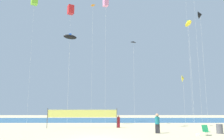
{
  "coord_description": "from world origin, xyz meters",
  "views": [
    {
      "loc": [
        1.06,
        -17.34,
        2.35
      ],
      "look_at": [
        1.19,
        6.23,
        6.46
      ],
      "focal_mm": 35.28,
      "sensor_mm": 36.0,
      "label": 1
    }
  ],
  "objects_px": {
    "trash_barrel": "(220,129)",
    "kite_lime_box": "(34,0)",
    "kite_black_delta": "(200,15)",
    "kite_black_inflatable": "(70,37)",
    "kite_pink_box": "(106,3)",
    "folding_beach_chair": "(206,130)",
    "volleyball_net": "(83,114)",
    "kite_red_box": "(71,10)",
    "beach_handbag": "(198,135)",
    "kite_orange_diamond": "(93,8)",
    "kite_yellow_delta": "(183,79)",
    "kite_yellow_inflatable": "(188,24)",
    "kite_black_diamond": "(133,43)",
    "beachgoer_teal_shirt": "(157,123)",
    "beachgoer_maroon_shirt": "(119,121)"
  },
  "relations": [
    {
      "from": "trash_barrel",
      "to": "kite_lime_box",
      "type": "distance_m",
      "value": 32.79
    },
    {
      "from": "volleyball_net",
      "to": "beach_handbag",
      "type": "height_order",
      "value": "volleyball_net"
    },
    {
      "from": "beachgoer_teal_shirt",
      "to": "kite_yellow_inflatable",
      "type": "xyz_separation_m",
      "value": [
        4.17,
        1.6,
        10.66
      ]
    },
    {
      "from": "kite_red_box",
      "to": "kite_black_inflatable",
      "type": "height_order",
      "value": "kite_red_box"
    },
    {
      "from": "beachgoer_teal_shirt",
      "to": "kite_pink_box",
      "type": "bearing_deg",
      "value": -105.95
    },
    {
      "from": "beach_handbag",
      "to": "kite_lime_box",
      "type": "xyz_separation_m",
      "value": [
        -20.19,
        14.55,
        19.96
      ]
    },
    {
      "from": "kite_black_delta",
      "to": "kite_lime_box",
      "type": "height_order",
      "value": "kite_lime_box"
    },
    {
      "from": "kite_pink_box",
      "to": "kite_orange_diamond",
      "type": "xyz_separation_m",
      "value": [
        -2.03,
        4.78,
        1.58
      ]
    },
    {
      "from": "beachgoer_teal_shirt",
      "to": "beach_handbag",
      "type": "relative_size",
      "value": 6.22
    },
    {
      "from": "beach_handbag",
      "to": "kite_black_diamond",
      "type": "bearing_deg",
      "value": 115.85
    },
    {
      "from": "kite_yellow_inflatable",
      "to": "kite_red_box",
      "type": "xyz_separation_m",
      "value": [
        -15.72,
        13.1,
        7.79
      ]
    },
    {
      "from": "trash_barrel",
      "to": "kite_yellow_delta",
      "type": "xyz_separation_m",
      "value": [
        -0.63,
        7.73,
        5.83
      ]
    },
    {
      "from": "kite_red_box",
      "to": "kite_orange_diamond",
      "type": "relative_size",
      "value": 1.15
    },
    {
      "from": "kite_yellow_delta",
      "to": "kite_black_diamond",
      "type": "xyz_separation_m",
      "value": [
        -6.59,
        -0.48,
        4.84
      ]
    },
    {
      "from": "volleyball_net",
      "to": "kite_black_delta",
      "type": "xyz_separation_m",
      "value": [
        15.34,
        0.19,
        12.97
      ]
    },
    {
      "from": "beachgoer_maroon_shirt",
      "to": "volleyball_net",
      "type": "relative_size",
      "value": 0.18
    },
    {
      "from": "volleyball_net",
      "to": "kite_black_delta",
      "type": "relative_size",
      "value": 0.56
    },
    {
      "from": "beachgoer_teal_shirt",
      "to": "kite_black_delta",
      "type": "xyz_separation_m",
      "value": [
        7.44,
        5.88,
        13.62
      ]
    },
    {
      "from": "beachgoer_teal_shirt",
      "to": "kite_black_diamond",
      "type": "distance_m",
      "value": 12.37
    },
    {
      "from": "beachgoer_teal_shirt",
      "to": "kite_black_inflatable",
      "type": "height_order",
      "value": "kite_black_inflatable"
    },
    {
      "from": "kite_yellow_delta",
      "to": "kite_orange_diamond",
      "type": "bearing_deg",
      "value": 173.6
    },
    {
      "from": "kite_orange_diamond",
      "to": "beachgoer_teal_shirt",
      "type": "bearing_deg",
      "value": -51.02
    },
    {
      "from": "kite_red_box",
      "to": "kite_orange_diamond",
      "type": "distance_m",
      "value": 7.75
    },
    {
      "from": "kite_lime_box",
      "to": "beachgoer_teal_shirt",
      "type": "bearing_deg",
      "value": -35.83
    },
    {
      "from": "beachgoer_maroon_shirt",
      "to": "volleyball_net",
      "type": "height_order",
      "value": "volleyball_net"
    },
    {
      "from": "folding_beach_chair",
      "to": "kite_pink_box",
      "type": "distance_m",
      "value": 18.32
    },
    {
      "from": "kite_black_inflatable",
      "to": "trash_barrel",
      "type": "bearing_deg",
      "value": -31.3
    },
    {
      "from": "beachgoer_maroon_shirt",
      "to": "kite_orange_diamond",
      "type": "relative_size",
      "value": 0.09
    },
    {
      "from": "trash_barrel",
      "to": "beachgoer_maroon_shirt",
      "type": "bearing_deg",
      "value": 144.81
    },
    {
      "from": "folding_beach_chair",
      "to": "trash_barrel",
      "type": "distance_m",
      "value": 2.28
    },
    {
      "from": "kite_black_inflatable",
      "to": "kite_lime_box",
      "type": "bearing_deg",
      "value": 157.59
    },
    {
      "from": "kite_yellow_inflatable",
      "to": "trash_barrel",
      "type": "bearing_deg",
      "value": -48.83
    },
    {
      "from": "kite_red_box",
      "to": "beach_handbag",
      "type": "bearing_deg",
      "value": -49.18
    },
    {
      "from": "beachgoer_maroon_shirt",
      "to": "folding_beach_chair",
      "type": "bearing_deg",
      "value": 179.74
    },
    {
      "from": "kite_pink_box",
      "to": "kite_black_inflatable",
      "type": "xyz_separation_m",
      "value": [
        -5.4,
        5.6,
        -2.57
      ]
    },
    {
      "from": "kite_black_delta",
      "to": "kite_black_inflatable",
      "type": "height_order",
      "value": "kite_black_delta"
    },
    {
      "from": "kite_black_delta",
      "to": "kite_black_inflatable",
      "type": "relative_size",
      "value": 1.14
    },
    {
      "from": "kite_black_inflatable",
      "to": "kite_orange_diamond",
      "type": "height_order",
      "value": "kite_orange_diamond"
    },
    {
      "from": "folding_beach_chair",
      "to": "kite_black_inflatable",
      "type": "xyz_separation_m",
      "value": [
        -14.46,
        11.24,
        12.31
      ]
    },
    {
      "from": "kite_black_delta",
      "to": "kite_yellow_inflatable",
      "type": "xyz_separation_m",
      "value": [
        -3.27,
        -4.28,
        -2.96
      ]
    },
    {
      "from": "folding_beach_chair",
      "to": "kite_black_delta",
      "type": "bearing_deg",
      "value": 96.24
    },
    {
      "from": "trash_barrel",
      "to": "kite_pink_box",
      "type": "bearing_deg",
      "value": 158.39
    },
    {
      "from": "kite_orange_diamond",
      "to": "kite_yellow_delta",
      "type": "bearing_deg",
      "value": -6.4
    },
    {
      "from": "trash_barrel",
      "to": "kite_black_diamond",
      "type": "height_order",
      "value": "kite_black_diamond"
    },
    {
      "from": "kite_black_delta",
      "to": "kite_yellow_delta",
      "type": "bearing_deg",
      "value": 145.13
    },
    {
      "from": "beach_handbag",
      "to": "kite_red_box",
      "type": "distance_m",
      "value": 29.49
    },
    {
      "from": "kite_black_delta",
      "to": "kite_red_box",
      "type": "distance_m",
      "value": 21.49
    },
    {
      "from": "volleyball_net",
      "to": "kite_red_box",
      "type": "distance_m",
      "value": 20.28
    },
    {
      "from": "kite_pink_box",
      "to": "kite_black_inflatable",
      "type": "relative_size",
      "value": 1.19
    },
    {
      "from": "beachgoer_teal_shirt",
      "to": "kite_pink_box",
      "type": "height_order",
      "value": "kite_pink_box"
    }
  ]
}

